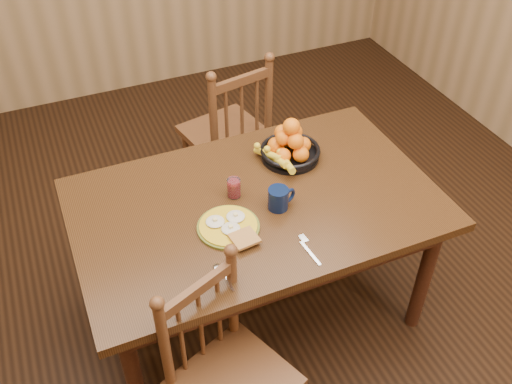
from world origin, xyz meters
name	(u,v)px	position (x,y,z in m)	size (l,w,h in m)	color
room	(256,80)	(0.00, 0.00, 1.35)	(4.52, 5.02, 2.72)	black
dining_table	(256,215)	(0.00, 0.00, 0.67)	(1.60, 1.00, 0.75)	black
chair_far	(228,133)	(0.21, 0.90, 0.48)	(0.52, 0.51, 0.98)	#4D2917
chair_near	(227,374)	(-0.37, -0.57, 0.44)	(0.53, 0.52, 0.91)	#4D2917
breakfast_plate	(229,227)	(-0.17, -0.12, 0.76)	(0.26, 0.29, 0.04)	#59601E
fork	(308,248)	(0.08, -0.35, 0.75)	(0.04, 0.18, 0.00)	silver
spoon	(221,272)	(-0.29, -0.33, 0.75)	(0.04, 0.16, 0.01)	silver
coffee_mug	(279,198)	(0.08, -0.08, 0.80)	(0.13, 0.09, 0.10)	#091433
juice_glass	(234,188)	(-0.08, 0.07, 0.79)	(0.06, 0.06, 0.09)	silver
fruit_bowl	(289,147)	(0.27, 0.22, 0.82)	(0.32, 0.32, 0.22)	black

